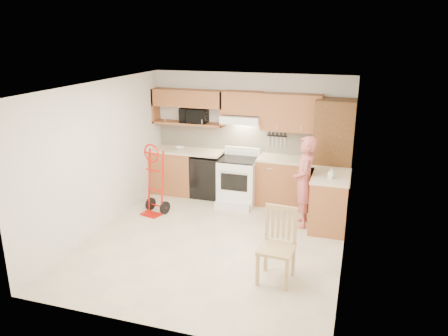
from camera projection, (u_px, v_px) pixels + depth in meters
The scene contains 28 objects.
floor at pixel (215, 242), 7.10m from camera, with size 4.00×4.50×0.02m, color #C0B49B.
ceiling at pixel (214, 85), 6.35m from camera, with size 4.00×4.50×0.02m, color white.
wall_back at pixel (250, 136), 8.78m from camera, with size 4.00×0.02×2.50m, color silver.
wall_front at pixel (147, 228), 4.67m from camera, with size 4.00×0.02×2.50m, color silver.
wall_left at pixel (100, 157), 7.30m from camera, with size 0.02×4.50×2.50m, color silver.
wall_right at pixel (350, 181), 6.15m from camera, with size 0.02×4.50×2.50m, color silver.
backsplash at pixel (250, 139), 8.77m from camera, with size 3.92×0.03×0.55m, color beige.
lower_cab_left at pixel (174, 171), 9.18m from camera, with size 0.90×0.60×0.90m, color brown.
dishwasher at pixel (208, 176), 8.97m from camera, with size 0.60×0.60×0.85m, color black.
lower_cab_right at pixel (287, 183), 8.50m from camera, with size 1.14×0.60×0.90m, color brown.
countertop_left at pixel (187, 151), 8.96m from camera, with size 1.50×0.63×0.04m, color beige.
countertop_right at pixel (288, 159), 8.36m from camera, with size 1.14×0.63×0.04m, color beige.
cab_return_right at pixel (330, 202), 7.52m from camera, with size 0.60×1.00×0.90m, color brown.
countertop_return at pixel (332, 176), 7.38m from camera, with size 0.63×1.00×0.04m, color beige.
pantry_tall at pixel (333, 156), 8.09m from camera, with size 0.70×0.60×2.10m, color brown.
upper_cab_left at pixel (188, 98), 8.76m from camera, with size 1.50×0.33×0.34m, color brown.
upper_shelf_mw at pixel (189, 123), 8.91m from camera, with size 1.50×0.33×0.04m, color brown.
upper_cab_center at pixel (243, 103), 8.45m from camera, with size 0.76×0.33×0.44m, color brown.
upper_cab_right at pixel (291, 112), 8.22m from camera, with size 1.14×0.33×0.70m, color brown.
range_hood at pixel (242, 119), 8.48m from camera, with size 0.76×0.46×0.14m, color white.
knife_strip at pixel (277, 139), 8.58m from camera, with size 0.40×0.05×0.29m, color black, non-canonical shape.
microwave at pixel (194, 115), 8.83m from camera, with size 0.54×0.37×0.30m, color black.
range at pixel (238, 178), 8.51m from camera, with size 0.72×0.95×1.07m, color white, non-canonical shape.
person at pixel (304, 182), 7.47m from camera, with size 0.58×0.38×1.60m, color #BC5959.
hand_truck at pixel (153, 183), 8.01m from camera, with size 0.47×0.44×1.21m, color red, non-canonical shape.
dining_chair at pixel (277, 247), 5.84m from camera, with size 0.46×0.50×1.02m, color tan, non-canonical shape.
soap_bottle at pixel (331, 173), 7.19m from camera, with size 0.08×0.08×0.18m, color white.
bowl at pixel (180, 148), 8.99m from camera, with size 0.20×0.20×0.05m, color white.
Camera 1 is at (2.07, -6.08, 3.25)m, focal length 35.11 mm.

